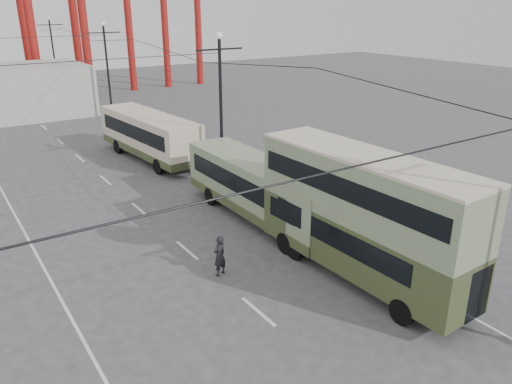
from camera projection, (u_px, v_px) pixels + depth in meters
ground at (352, 361)px, 16.26m from camera, size 160.00×160.00×0.00m
road_markings at (119, 190)px, 31.11m from camera, size 12.52×120.00×0.01m
lamp_post_mid at (221, 109)px, 31.50m from camera, size 3.20×0.44×9.32m
lamp_post_far at (108, 72)px, 48.59m from camera, size 3.20×0.44×9.32m
lamp_post_distant at (54, 54)px, 65.68m from camera, size 3.20×0.44×9.32m
double_decker_bus at (363, 212)px, 20.15m from camera, size 2.83×10.14×5.41m
single_decker_green at (260, 188)px, 26.21m from camera, size 2.64×11.30×3.19m
single_decker_cream at (149, 135)px, 36.58m from camera, size 3.66×10.98×3.35m
pedestrian at (220, 256)px, 21.10m from camera, size 0.76×0.62×1.82m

